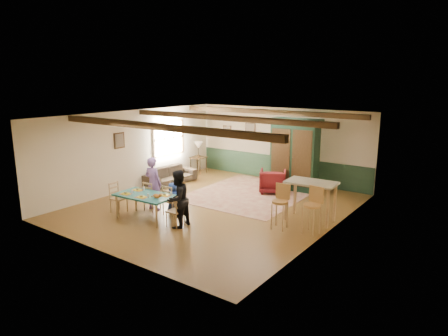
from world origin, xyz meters
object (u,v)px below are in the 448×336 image
Objects in this scene: armoire at (295,155)px; dining_table at (146,207)px; bar_stool_right at (312,211)px; dining_chair_far_left at (152,196)px; bar_stool_left at (280,207)px; person_child at (173,198)px; dining_chair_far_right at (171,200)px; end_table at (199,165)px; sofa at (170,175)px; armchair at (273,181)px; dining_chair_end_left at (118,198)px; table_lamp at (198,149)px; dining_chair_end_right at (175,210)px; counter_table at (310,201)px; person_woman at (178,199)px; cat at (157,196)px; person_man at (153,184)px.

dining_table is at bearing -114.21° from armoire.
dining_chair_far_left is at bearing -159.88° from bar_stool_right.
bar_stool_left is (3.68, 0.86, 0.14)m from dining_chair_far_left.
person_child is 3.87m from bar_stool_right.
dining_chair_far_left is 1.00× the size of dining_chair_far_right.
armoire is at bearing 105.17° from bar_stool_left.
dining_chair_far_right is 5.07m from end_table.
armoire is at bearing 69.40° from dining_table.
armchair is at bearing -69.26° from sofa.
dining_chair_end_left is 1.41× the size of table_lamp.
dining_chair_far_right is 0.95× the size of person_child.
table_lamp is 0.52× the size of bar_stool_right.
dining_chair_end_right is at bearing 155.08° from dining_chair_far_left.
armchair is 0.74× the size of bar_stool_right.
dining_table is 1.89× the size of dining_chair_far_right.
table_lamp is 6.49m from counter_table.
person_woman reaches higher than cat.
bar_stool_left is (2.97, 0.75, 0.12)m from person_child.
dining_table is at bearing 44.11° from armchair.
dining_chair_far_left is 1.65m from person_woman.
person_woman is 0.64m from cat.
cat is 5.81m from end_table.
armoire is 4.10m from bar_stool_right.
end_table is (-1.89, 4.39, -0.10)m from dining_chair_far_left.
dining_chair_end_right is 1.41× the size of table_lamp.
counter_table is at bearing 35.26° from cat.
person_child is 5.01m from end_table.
person_man is 4.96m from armoire.
armchair is (1.52, 4.28, 0.05)m from dining_table.
person_child is 0.37× the size of armoire.
dining_table is 3.80m from sofa.
dining_chair_end_right is at bearing -137.43° from counter_table.
person_child is at bearing 44.86° from armchair.
dining_chair_end_left is at bearing 46.85° from person_man.
armchair reaches higher than sofa.
person_man is 4.73m from end_table.
bar_stool_left is at bearing -72.56° from armoire.
dining_table is at bearing 169.70° from cat.
person_woman is 2.59m from bar_stool_left.
armoire reaches higher than person_man.
dining_chair_end_left is at bearing -176.51° from dining_table.
dining_table is at bearing -161.50° from bar_stool_left.
dining_chair_far_right is 3.81m from counter_table.
dining_table is 4.43m from counter_table.
person_child is (0.71, 0.12, 0.02)m from dining_chair_far_left.
dining_chair_end_right is 0.66× the size of counter_table.
dining_chair_end_right is 2.67m from bar_stool_left.
armoire is 3.20m from counter_table.
end_table is 0.64m from table_lamp.
table_lamp reaches higher than dining_chair_end_right.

